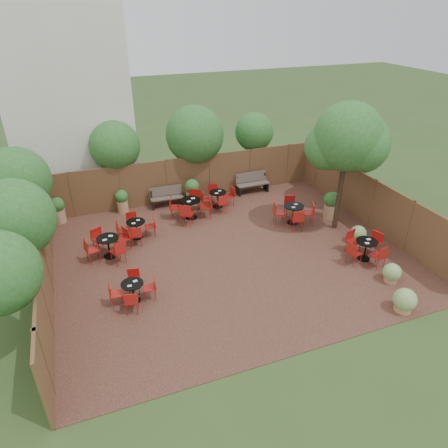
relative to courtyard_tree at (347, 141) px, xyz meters
name	(u,v)px	position (x,y,z in m)	size (l,w,h in m)	color
ground	(230,254)	(-4.63, -0.31, -3.59)	(80.00, 80.00, 0.00)	#354F23
courtyard_paving	(230,254)	(-4.63, -0.31, -3.58)	(12.00, 10.00, 0.02)	#3D1D19
fence_back	(189,178)	(-4.63, 4.69, -2.59)	(12.00, 0.08, 2.00)	brown
fence_left	(46,265)	(-10.63, -0.31, -2.59)	(0.08, 10.00, 2.00)	brown
fence_right	(372,203)	(1.37, -0.31, -2.59)	(0.08, 10.00, 2.00)	brown
neighbour_building	(69,104)	(-9.13, 7.69, 0.41)	(5.00, 4.00, 8.00)	silver
overhang_foliage	(171,161)	(-5.91, 2.61, -0.90)	(15.58, 10.38, 2.59)	#235C1E
courtyard_tree	(347,141)	(0.00, 0.00, 0.00)	(2.69, 2.59, 4.98)	black
park_bench_left	(167,196)	(-5.81, 4.31, -3.12)	(1.45, 0.54, 0.88)	brown
park_bench_right	(252,182)	(-1.70, 4.32, -3.08)	(1.56, 0.52, 0.96)	brown
bistro_tables	(212,226)	(-4.82, 1.09, -3.13)	(9.94, 7.18, 0.96)	black
planters	(186,200)	(-5.19, 3.30, -2.97)	(11.18, 4.19, 1.16)	#AC7D56
low_shrubs	(385,270)	(-0.44, -3.42, -3.25)	(1.78, 4.32, 0.73)	#AC7D56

